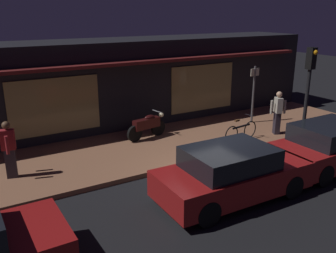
{
  "coord_description": "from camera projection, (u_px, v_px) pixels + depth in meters",
  "views": [
    {
      "loc": [
        -6.16,
        -7.85,
        4.72
      ],
      "look_at": [
        -0.09,
        2.4,
        0.95
      ],
      "focal_mm": 39.22,
      "sensor_mm": 36.0,
      "label": 1
    }
  ],
  "objects": [
    {
      "name": "person_bystander",
      "position": [
        278.0,
        112.0,
        14.02
      ],
      "size": [
        0.59,
        0.44,
        1.67
      ],
      "color": "#28232D",
      "rests_on": "sidewalk_slab"
    },
    {
      "name": "bicycle_parked",
      "position": [
        241.0,
        131.0,
        13.39
      ],
      "size": [
        1.65,
        0.42,
        0.91
      ],
      "color": "black",
      "rests_on": "sidewalk_slab"
    },
    {
      "name": "storefront_building",
      "position": [
        122.0,
        83.0,
        15.55
      ],
      "size": [
        18.0,
        3.3,
        3.6
      ],
      "color": "black",
      "rests_on": "ground_plane"
    },
    {
      "name": "traffic_light_pole",
      "position": [
        309.0,
        82.0,
        12.06
      ],
      "size": [
        0.24,
        0.33,
        3.6
      ],
      "color": "black",
      "rests_on": "ground_plane"
    },
    {
      "name": "parked_car_across",
      "position": [
        331.0,
        146.0,
        11.42
      ],
      "size": [
        4.1,
        1.79,
        1.42
      ],
      "color": "black",
      "rests_on": "ground_plane"
    },
    {
      "name": "sidewalk_slab",
      "position": [
        162.0,
        145.0,
        13.29
      ],
      "size": [
        18.0,
        4.0,
        0.15
      ],
      "primitive_type": "cube",
      "color": "brown",
      "rests_on": "ground_plane"
    },
    {
      "name": "parked_car_far",
      "position": [
        232.0,
        173.0,
        9.47
      ],
      "size": [
        4.13,
        1.84,
        1.42
      ],
      "color": "black",
      "rests_on": "ground_plane"
    },
    {
      "name": "sign_post",
      "position": [
        254.0,
        91.0,
        15.32
      ],
      "size": [
        0.44,
        0.09,
        2.4
      ],
      "color": "#47474C",
      "rests_on": "sidewalk_slab"
    },
    {
      "name": "motorcycle",
      "position": [
        147.0,
        125.0,
        13.63
      ],
      "size": [
        1.69,
        0.6,
        0.97
      ],
      "color": "black",
      "rests_on": "sidewalk_slab"
    },
    {
      "name": "person_photographer",
      "position": [
        9.0,
        148.0,
        10.28
      ],
      "size": [
        0.42,
        0.61,
        1.67
      ],
      "color": "#28232D",
      "rests_on": "sidewalk_slab"
    },
    {
      "name": "ground_plane",
      "position": [
        212.0,
        178.0,
        10.85
      ],
      "size": [
        60.0,
        60.0,
        0.0
      ],
      "primitive_type": "plane",
      "color": "black"
    }
  ]
}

